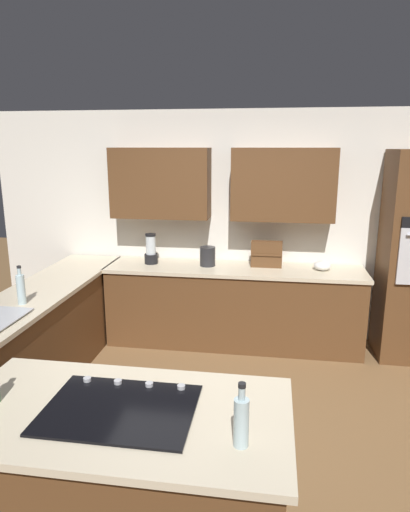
{
  "coord_description": "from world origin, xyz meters",
  "views": [
    {
      "loc": [
        -0.31,
        3.07,
        2.2
      ],
      "look_at": [
        0.35,
        -1.23,
        1.14
      ],
      "focal_mm": 31.66,
      "sensor_mm": 36.0,
      "label": 1
    }
  ],
  "objects_px": {
    "cooktop": "(120,408)",
    "mixing_bowl": "(322,266)",
    "spice_rack": "(267,254)",
    "kettle": "(208,256)",
    "second_bottle": "(241,421)",
    "dish_soap_bottle": "(21,288)",
    "blender": "(151,251)"
  },
  "relations": [
    {
      "from": "blender",
      "to": "dish_soap_bottle",
      "type": "bearing_deg",
      "value": 64.13
    },
    {
      "from": "spice_rack",
      "to": "second_bottle",
      "type": "height_order",
      "value": "second_bottle"
    },
    {
      "from": "mixing_bowl",
      "to": "kettle",
      "type": "height_order",
      "value": "kettle"
    },
    {
      "from": "cooktop",
      "to": "blender",
      "type": "height_order",
      "value": "blender"
    },
    {
      "from": "spice_rack",
      "to": "kettle",
      "type": "height_order",
      "value": "spice_rack"
    },
    {
      "from": "second_bottle",
      "to": "cooktop",
      "type": "bearing_deg",
      "value": -16.74
    },
    {
      "from": "kettle",
      "to": "second_bottle",
      "type": "xyz_separation_m",
      "value": [
        -0.6,
        3.07,
        0.02
      ]
    },
    {
      "from": "spice_rack",
      "to": "cooktop",
      "type": "bearing_deg",
      "value": 77.01
    },
    {
      "from": "kettle",
      "to": "second_bottle",
      "type": "height_order",
      "value": "second_bottle"
    },
    {
      "from": "mixing_bowl",
      "to": "spice_rack",
      "type": "bearing_deg",
      "value": -4.32
    },
    {
      "from": "cooktop",
      "to": "spice_rack",
      "type": "xyz_separation_m",
      "value": [
        -0.67,
        -2.92,
        0.14
      ]
    },
    {
      "from": "cooktop",
      "to": "mixing_bowl",
      "type": "xyz_separation_m",
      "value": [
        -1.27,
        -2.88,
        0.04
      ]
    },
    {
      "from": "spice_rack",
      "to": "dish_soap_bottle",
      "type": "relative_size",
      "value": 1.02
    },
    {
      "from": "mixing_bowl",
      "to": "spice_rack",
      "type": "distance_m",
      "value": 0.61
    },
    {
      "from": "spice_rack",
      "to": "kettle",
      "type": "bearing_deg",
      "value": 3.99
    },
    {
      "from": "blender",
      "to": "mixing_bowl",
      "type": "xyz_separation_m",
      "value": [
        -1.9,
        -0.0,
        -0.1
      ]
    },
    {
      "from": "mixing_bowl",
      "to": "second_bottle",
      "type": "height_order",
      "value": "second_bottle"
    },
    {
      "from": "mixing_bowl",
      "to": "cooktop",
      "type": "bearing_deg",
      "value": 66.11
    },
    {
      "from": "cooktop",
      "to": "mixing_bowl",
      "type": "bearing_deg",
      "value": -113.89
    },
    {
      "from": "mixing_bowl",
      "to": "second_bottle",
      "type": "bearing_deg",
      "value": 78.06
    },
    {
      "from": "blender",
      "to": "second_bottle",
      "type": "bearing_deg",
      "value": 112.2
    },
    {
      "from": "mixing_bowl",
      "to": "dish_soap_bottle",
      "type": "distance_m",
      "value": 3.01
    },
    {
      "from": "second_bottle",
      "to": "blender",
      "type": "bearing_deg",
      "value": -67.8
    },
    {
      "from": "spice_rack",
      "to": "kettle",
      "type": "relative_size",
      "value": 1.59
    },
    {
      "from": "mixing_bowl",
      "to": "spice_rack",
      "type": "height_order",
      "value": "spice_rack"
    },
    {
      "from": "blender",
      "to": "kettle",
      "type": "relative_size",
      "value": 1.61
    },
    {
      "from": "cooktop",
      "to": "dish_soap_bottle",
      "type": "relative_size",
      "value": 2.27
    },
    {
      "from": "kettle",
      "to": "dish_soap_bottle",
      "type": "bearing_deg",
      "value": 47.3
    },
    {
      "from": "blender",
      "to": "dish_soap_bottle",
      "type": "relative_size",
      "value": 1.03
    },
    {
      "from": "mixing_bowl",
      "to": "kettle",
      "type": "relative_size",
      "value": 0.86
    },
    {
      "from": "cooktop",
      "to": "dish_soap_bottle",
      "type": "bearing_deg",
      "value": -46.01
    },
    {
      "from": "mixing_bowl",
      "to": "dish_soap_bottle",
      "type": "xyz_separation_m",
      "value": [
        2.62,
        1.48,
        0.09
      ]
    }
  ]
}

